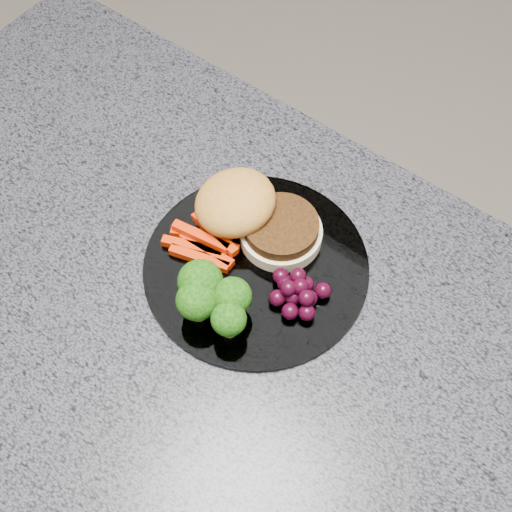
{
  "coord_description": "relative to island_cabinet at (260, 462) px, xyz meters",
  "views": [
    {
      "loc": [
        0.19,
        -0.27,
        1.61
      ],
      "look_at": [
        -0.06,
        0.07,
        0.93
      ],
      "focal_mm": 50.0,
      "sensor_mm": 36.0,
      "label": 1
    }
  ],
  "objects": [
    {
      "name": "island_cabinet",
      "position": [
        0.0,
        0.0,
        0.0
      ],
      "size": [
        1.2,
        0.6,
        0.86
      ],
      "primitive_type": "cube",
      "color": "brown",
      "rests_on": "ground"
    },
    {
      "name": "countertop",
      "position": [
        0.0,
        0.0,
        0.45
      ],
      "size": [
        1.2,
        0.6,
        0.04
      ],
      "primitive_type": "cube",
      "color": "#4B4B55",
      "rests_on": "island_cabinet"
    },
    {
      "name": "plate",
      "position": [
        -0.06,
        0.07,
        0.47
      ],
      "size": [
        0.26,
        0.26,
        0.01
      ],
      "primitive_type": "cylinder",
      "color": "white",
      "rests_on": "countertop"
    },
    {
      "name": "burger",
      "position": [
        -0.1,
        0.11,
        0.5
      ],
      "size": [
        0.19,
        0.14,
        0.05
      ],
      "rotation": [
        0.0,
        0.0,
        0.42
      ],
      "color": "#F8E2AF",
      "rests_on": "plate"
    },
    {
      "name": "carrot_sticks",
      "position": [
        -0.12,
        0.05,
        0.48
      ],
      "size": [
        0.09,
        0.06,
        0.02
      ],
      "rotation": [
        0.0,
        0.0,
        -0.11
      ],
      "color": "red",
      "rests_on": "plate"
    },
    {
      "name": "broccoli",
      "position": [
        -0.06,
        -0.01,
        0.51
      ],
      "size": [
        0.1,
        0.07,
        0.06
      ],
      "rotation": [
        0.0,
        0.0,
        -0.02
      ],
      "color": "olive",
      "rests_on": "plate"
    },
    {
      "name": "grape_bunch",
      "position": [
        0.0,
        0.06,
        0.49
      ],
      "size": [
        0.07,
        0.06,
        0.03
      ],
      "rotation": [
        0.0,
        0.0,
        0.35
      ],
      "color": "black",
      "rests_on": "plate"
    }
  ]
}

